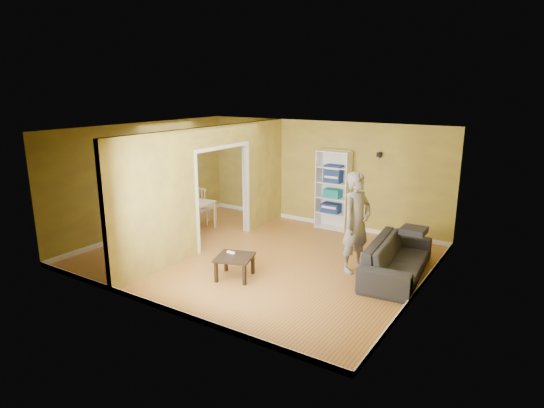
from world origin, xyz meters
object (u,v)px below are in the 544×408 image
(sofa, at_px, (398,253))
(chair_left, at_px, (171,205))
(chair_near, at_px, (174,215))
(dining_table, at_px, (190,204))
(person, at_px, (357,214))
(bookshelf, at_px, (334,190))
(coffee_table, at_px, (235,259))
(chair_far, at_px, (208,205))

(sofa, xyz_separation_m, chair_left, (-5.90, 0.18, 0.04))
(chair_near, bearing_deg, dining_table, 116.06)
(person, xyz_separation_m, chair_left, (-5.15, 0.38, -0.63))
(bookshelf, bearing_deg, dining_table, -147.10)
(coffee_table, distance_m, chair_left, 3.93)
(sofa, height_order, coffee_table, sofa)
(chair_left, bearing_deg, coffee_table, 55.57)
(chair_left, bearing_deg, chair_near, 43.37)
(sofa, bearing_deg, chair_near, 89.77)
(person, bearing_deg, chair_far, 95.13)
(chair_left, distance_m, chair_near, 1.01)
(person, relative_size, chair_far, 2.33)
(coffee_table, distance_m, chair_far, 3.57)
(person, relative_size, coffee_table, 3.53)
(person, distance_m, chair_left, 5.20)
(coffee_table, bearing_deg, bookshelf, 86.95)
(dining_table, distance_m, chair_left, 0.70)
(coffee_table, relative_size, dining_table, 0.57)
(bookshelf, relative_size, coffee_table, 3.05)
(sofa, height_order, chair_far, chair_far)
(person, bearing_deg, coffee_table, 147.93)
(chair_near, bearing_deg, chair_left, 158.28)
(chair_near, bearing_deg, chair_far, 107.73)
(chair_left, bearing_deg, bookshelf, 111.15)
(dining_table, bearing_deg, person, -4.09)
(bookshelf, relative_size, chair_far, 2.02)
(bookshelf, xyz_separation_m, chair_left, (-3.65, -1.86, -0.48))
(person, xyz_separation_m, bookshelf, (-1.50, 2.23, -0.15))
(bookshelf, distance_m, chair_left, 4.12)
(bookshelf, bearing_deg, person, -56.11)
(coffee_table, xyz_separation_m, chair_far, (-2.66, 2.37, 0.12))
(sofa, relative_size, chair_near, 2.35)
(dining_table, bearing_deg, chair_left, 175.32)
(sofa, xyz_separation_m, chair_near, (-5.14, -0.48, 0.05))
(person, bearing_deg, chair_left, 102.23)
(person, height_order, chair_left, person)
(sofa, xyz_separation_m, coffee_table, (-2.45, -1.70, -0.08))
(person, distance_m, bookshelf, 2.69)
(sofa, bearing_deg, bookshelf, 42.29)
(coffee_table, height_order, chair_left, chair_left)
(bookshelf, relative_size, chair_near, 1.97)
(coffee_table, xyz_separation_m, chair_left, (-3.45, 1.88, 0.13))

